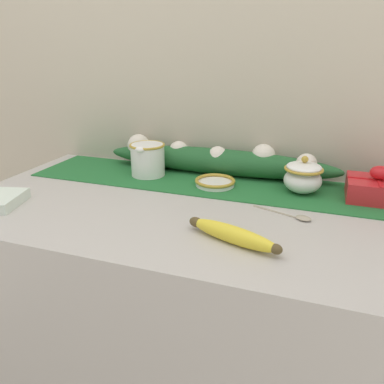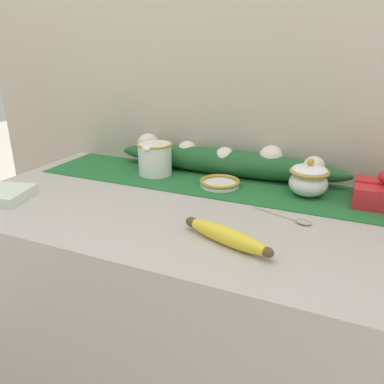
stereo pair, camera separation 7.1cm
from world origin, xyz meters
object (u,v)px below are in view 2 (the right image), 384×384
object	(u,v)px
spoon	(300,221)
sugar_bowl	(309,179)
cream_pitcher	(155,157)
small_dish	(220,183)
banana	(226,236)
napkin_stack	(4,194)

from	to	relation	value
spoon	sugar_bowl	bearing A→B (deg)	112.14
cream_pitcher	small_dish	distance (m)	0.24
cream_pitcher	spoon	bearing A→B (deg)	-20.50
banana	spoon	bearing A→B (deg)	53.03
banana	spoon	world-z (taller)	banana
small_dish	spoon	xyz separation A→B (m)	(0.26, -0.16, -0.01)
cream_pitcher	banana	bearing A→B (deg)	-44.13
sugar_bowl	small_dish	bearing A→B (deg)	-174.14
sugar_bowl	banana	world-z (taller)	sugar_bowl
sugar_bowl	napkin_stack	xyz separation A→B (m)	(-0.77, -0.36, -0.04)
cream_pitcher	sugar_bowl	xyz separation A→B (m)	(0.49, -0.00, -0.01)
napkin_stack	sugar_bowl	bearing A→B (deg)	25.15
sugar_bowl	spoon	size ratio (longest dim) A/B	0.71
napkin_stack	spoon	bearing A→B (deg)	12.73
cream_pitcher	small_dish	xyz separation A→B (m)	(0.24, -0.03, -0.05)
small_dish	banana	size ratio (longest dim) A/B	0.54
small_dish	spoon	bearing A→B (deg)	-31.31
cream_pitcher	spoon	distance (m)	0.54
banana	sugar_bowl	bearing A→B (deg)	71.33
cream_pitcher	spoon	size ratio (longest dim) A/B	0.86
sugar_bowl	banana	size ratio (longest dim) A/B	0.49
small_dish	banana	xyz separation A→B (m)	(0.13, -0.33, 0.01)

